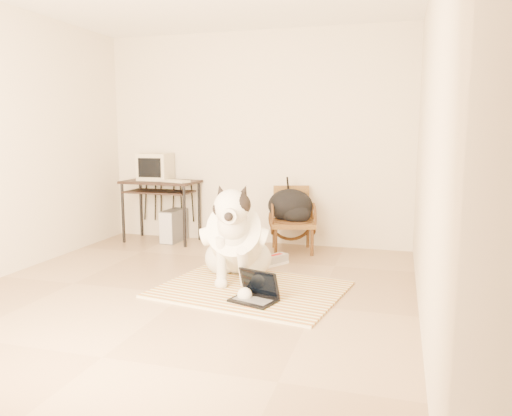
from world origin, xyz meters
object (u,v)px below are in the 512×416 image
at_px(dog, 236,240).
at_px(computer_desk, 160,189).
at_px(crt_monitor, 155,167).
at_px(backpack, 291,207).
at_px(rattan_chair, 292,219).
at_px(pc_tower, 174,226).
at_px(laptop, 256,293).

bearing_deg(dog, computer_desk, 136.96).
relative_size(dog, crt_monitor, 3.22).
bearing_deg(computer_desk, backpack, -2.15).
height_order(computer_desk, backpack, computer_desk).
bearing_deg(backpack, crt_monitor, 175.68).
height_order(rattan_chair, backpack, rattan_chair).
xyz_separation_m(pc_tower, rattan_chair, (1.62, -0.08, 0.18)).
relative_size(dog, laptop, 3.08).
distance_m(dog, laptop, 0.74).
xyz_separation_m(dog, crt_monitor, (-1.61, 1.49, 0.58)).
height_order(computer_desk, crt_monitor, crt_monitor).
relative_size(laptop, pc_tower, 0.95).
bearing_deg(crt_monitor, computer_desk, -36.05).
xyz_separation_m(dog, computer_desk, (-1.51, 1.41, 0.29)).
relative_size(crt_monitor, pc_tower, 0.90).
bearing_deg(laptop, computer_desk, 133.52).
xyz_separation_m(laptop, rattan_chair, (-0.09, 1.93, 0.31)).
xyz_separation_m(laptop, crt_monitor, (-1.97, 2.05, 0.90)).
height_order(dog, rattan_chair, dog).
bearing_deg(crt_monitor, pc_tower, -6.97).
relative_size(computer_desk, pc_tower, 2.14).
bearing_deg(backpack, computer_desk, 177.85).
height_order(laptop, crt_monitor, crt_monitor).
bearing_deg(backpack, pc_tower, 176.11).
bearing_deg(backpack, dog, -100.97).
bearing_deg(rattan_chair, crt_monitor, 176.49).
relative_size(rattan_chair, backpack, 1.43).
xyz_separation_m(computer_desk, crt_monitor, (-0.10, 0.07, 0.29)).
distance_m(crt_monitor, backpack, 1.93).
distance_m(computer_desk, rattan_chair, 1.80).
height_order(crt_monitor, pc_tower, crt_monitor).
bearing_deg(computer_desk, crt_monitor, 143.95).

